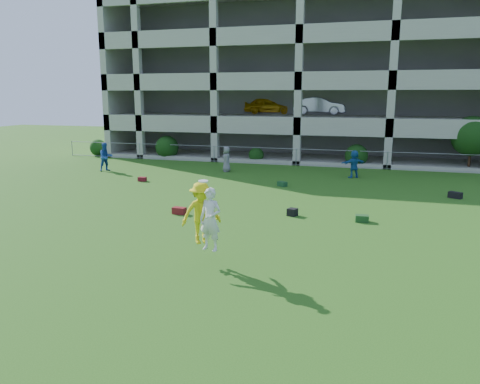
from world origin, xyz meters
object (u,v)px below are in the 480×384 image
(bystander_d, at_px, (354,164))
(frisbee_contest, at_px, (203,215))
(bystander_a, at_px, (106,157))
(parking_garage, at_px, (316,80))
(crate_d, at_px, (292,212))
(bystander_c, at_px, (227,159))

(bystander_d, xyz_separation_m, frisbee_contest, (-3.33, -15.93, 0.66))
(bystander_a, relative_size, bystander_d, 1.11)
(parking_garage, bearing_deg, bystander_a, -127.99)
(bystander_a, distance_m, bystander_d, 15.50)
(frisbee_contest, bearing_deg, parking_garage, 91.53)
(frisbee_contest, bearing_deg, crate_d, 76.57)
(crate_d, height_order, frisbee_contest, frisbee_contest)
(bystander_d, bearing_deg, parking_garage, -106.24)
(bystander_a, bearing_deg, crate_d, -81.36)
(bystander_d, bearing_deg, bystander_a, -26.95)
(bystander_a, height_order, bystander_c, bystander_a)
(bystander_c, distance_m, parking_garage, 14.06)
(bystander_c, bearing_deg, frisbee_contest, -11.48)
(bystander_c, distance_m, crate_d, 11.43)
(bystander_d, height_order, parking_garage, parking_garage)
(bystander_d, bearing_deg, frisbee_contest, 43.72)
(bystander_c, bearing_deg, bystander_d, 63.11)
(bystander_d, distance_m, frisbee_contest, 16.29)
(bystander_c, relative_size, bystander_d, 0.98)
(crate_d, bearing_deg, bystander_d, 79.21)
(crate_d, bearing_deg, frisbee_contest, -103.43)
(crate_d, xyz_separation_m, frisbee_contest, (-1.47, -6.15, 1.32))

